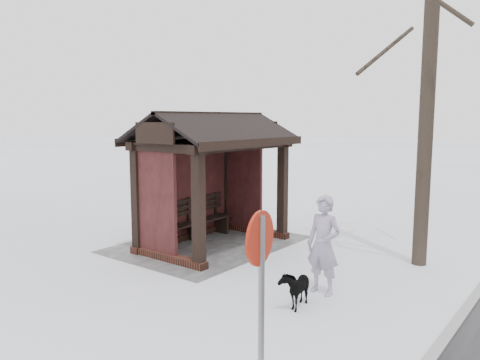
{
  "coord_description": "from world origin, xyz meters",
  "views": [
    {
      "loc": [
        8.01,
        6.95,
        2.95
      ],
      "look_at": [
        0.06,
        0.8,
        1.62
      ],
      "focal_mm": 35.0,
      "sensor_mm": 36.0,
      "label": 1
    }
  ],
  "objects_px": {
    "dog": "(296,287)",
    "road_sign": "(260,269)",
    "bus_shelter": "(209,153)",
    "pedestrian": "(323,245)"
  },
  "relations": [
    {
      "from": "road_sign",
      "to": "bus_shelter",
      "type": "bearing_deg",
      "value": -142.53
    },
    {
      "from": "pedestrian",
      "to": "dog",
      "type": "height_order",
      "value": "pedestrian"
    },
    {
      "from": "dog",
      "to": "road_sign",
      "type": "bearing_deg",
      "value": -76.85
    },
    {
      "from": "bus_shelter",
      "to": "dog",
      "type": "bearing_deg",
      "value": 61.55
    },
    {
      "from": "bus_shelter",
      "to": "pedestrian",
      "type": "bearing_deg",
      "value": 72.36
    },
    {
      "from": "bus_shelter",
      "to": "pedestrian",
      "type": "xyz_separation_m",
      "value": [
        1.13,
        3.56,
        -1.32
      ]
    },
    {
      "from": "bus_shelter",
      "to": "dog",
      "type": "height_order",
      "value": "bus_shelter"
    },
    {
      "from": "bus_shelter",
      "to": "road_sign",
      "type": "distance_m",
      "value": 6.49
    },
    {
      "from": "pedestrian",
      "to": "dog",
      "type": "bearing_deg",
      "value": -91.34
    },
    {
      "from": "pedestrian",
      "to": "road_sign",
      "type": "bearing_deg",
      "value": -67.35
    }
  ]
}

